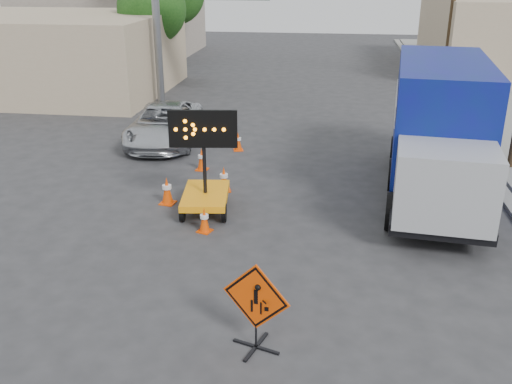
% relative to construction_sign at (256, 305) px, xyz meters
% --- Properties ---
extents(ground, '(100.00, 100.00, 0.00)m').
position_rel_construction_sign_xyz_m(ground, '(-0.90, 0.62, -0.90)').
color(ground, '#2D2D30').
rests_on(ground, ground).
extents(curb_right, '(0.40, 60.00, 0.12)m').
position_rel_construction_sign_xyz_m(curb_right, '(6.30, 15.62, -0.84)').
color(curb_right, gray).
rests_on(curb_right, ground).
extents(storefront_left_near, '(14.00, 10.00, 4.00)m').
position_rel_construction_sign_xyz_m(storefront_left_near, '(-14.90, 20.62, 1.10)').
color(storefront_left_near, tan).
rests_on(storefront_left_near, ground).
extents(storefront_left_far, '(12.00, 10.00, 4.40)m').
position_rel_construction_sign_xyz_m(storefront_left_far, '(-15.90, 34.62, 1.30)').
color(storefront_left_far, '#A7998B').
rests_on(storefront_left_far, ground).
extents(tree_left_near, '(3.71, 3.71, 6.03)m').
position_rel_construction_sign_xyz_m(tree_left_near, '(-8.90, 22.62, 3.26)').
color(tree_left_near, '#44331D').
rests_on(tree_left_near, ground).
extents(construction_sign, '(1.23, 0.89, 1.71)m').
position_rel_construction_sign_xyz_m(construction_sign, '(0.00, 0.00, 0.00)').
color(construction_sign, black).
rests_on(construction_sign, ground).
extents(arrow_board, '(1.82, 2.17, 2.89)m').
position_rel_construction_sign_xyz_m(arrow_board, '(-2.26, 5.89, -0.25)').
color(arrow_board, '#FF9B0E').
rests_on(arrow_board, ground).
extents(pickup_truck, '(2.92, 5.45, 1.46)m').
position_rel_construction_sign_xyz_m(pickup_truck, '(-5.27, 12.14, -0.17)').
color(pickup_truck, silver).
rests_on(pickup_truck, ground).
extents(box_truck, '(3.21, 8.35, 3.87)m').
position_rel_construction_sign_xyz_m(box_truck, '(4.17, 8.07, 0.85)').
color(box_truck, black).
rests_on(box_truck, ground).
extents(cone_a, '(0.43, 0.43, 0.67)m').
position_rel_construction_sign_xyz_m(cone_a, '(-1.99, 4.57, -0.57)').
color(cone_a, '#EF4505').
rests_on(cone_a, ground).
extents(cone_b, '(0.47, 0.47, 0.81)m').
position_rel_construction_sign_xyz_m(cone_b, '(-3.46, 6.24, -0.50)').
color(cone_b, '#EF4505').
rests_on(cone_b, ground).
extents(cone_c, '(0.49, 0.49, 0.77)m').
position_rel_construction_sign_xyz_m(cone_c, '(-2.04, 7.45, -0.52)').
color(cone_c, '#EF4505').
rests_on(cone_c, ground).
extents(cone_d, '(0.42, 0.42, 0.75)m').
position_rel_construction_sign_xyz_m(cone_d, '(-3.14, 9.21, -0.53)').
color(cone_d, '#EF4505').
rests_on(cone_d, ground).
extents(cone_e, '(0.43, 0.43, 0.69)m').
position_rel_construction_sign_xyz_m(cone_e, '(-2.31, 11.52, -0.56)').
color(cone_e, '#EF4505').
rests_on(cone_e, ground).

